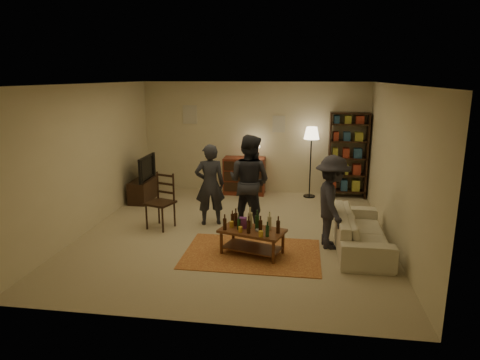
% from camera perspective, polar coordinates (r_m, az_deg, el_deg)
% --- Properties ---
extents(floor, '(6.00, 6.00, 0.00)m').
position_cam_1_polar(floor, '(8.00, -0.65, -7.03)').
color(floor, '#C6B793').
rests_on(floor, ground).
extents(room_shell, '(6.00, 6.00, 6.00)m').
position_cam_1_polar(room_shell, '(10.57, -1.64, 8.19)').
color(room_shell, beige).
rests_on(room_shell, ground).
extents(rug, '(2.20, 1.50, 0.01)m').
position_cam_1_polar(rug, '(7.10, 1.62, -9.76)').
color(rug, '#9A3F21').
rests_on(rug, ground).
extents(coffee_table, '(1.14, 0.83, 0.76)m').
position_cam_1_polar(coffee_table, '(6.96, 1.55, -6.91)').
color(coffee_table, brown).
rests_on(coffee_table, ground).
extents(dining_chair, '(0.59, 0.59, 1.07)m').
position_cam_1_polar(dining_chair, '(8.26, -10.35, -2.44)').
color(dining_chair, black).
rests_on(dining_chair, ground).
extents(tv_stand, '(0.40, 1.00, 1.06)m').
position_cam_1_polar(tv_stand, '(10.17, -12.77, -0.55)').
color(tv_stand, black).
rests_on(tv_stand, ground).
extents(dresser, '(1.00, 0.50, 1.36)m').
position_cam_1_polar(dresser, '(10.46, 0.62, 0.70)').
color(dresser, maroon).
rests_on(dresser, ground).
extents(bookshelf, '(0.90, 0.34, 2.02)m').
position_cam_1_polar(bookshelf, '(10.38, 14.16, 3.32)').
color(bookshelf, black).
rests_on(bookshelf, ground).
extents(floor_lamp, '(0.36, 0.36, 1.68)m').
position_cam_1_polar(floor_lamp, '(10.14, 9.51, 5.55)').
color(floor_lamp, black).
rests_on(floor_lamp, ground).
extents(sofa, '(0.81, 2.08, 0.61)m').
position_cam_1_polar(sofa, '(7.50, 15.80, -6.54)').
color(sofa, beige).
rests_on(sofa, ground).
extents(person_left, '(0.67, 0.54, 1.58)m').
position_cam_1_polar(person_left, '(8.26, -4.03, -0.63)').
color(person_left, '#25252C').
rests_on(person_left, ground).
extents(person_right, '(1.06, 0.96, 1.78)m').
position_cam_1_polar(person_right, '(8.06, 1.22, -0.21)').
color(person_right, '#24252C').
rests_on(person_right, ground).
extents(person_by_sofa, '(0.72, 1.09, 1.58)m').
position_cam_1_polar(person_by_sofa, '(7.28, 12.16, -2.91)').
color(person_by_sofa, '#292830').
rests_on(person_by_sofa, ground).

